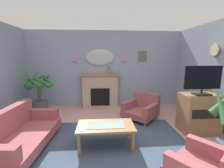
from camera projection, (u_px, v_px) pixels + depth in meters
floor at (111, 156)px, 2.88m from camera, size 6.27×6.79×0.10m
wall_back at (105, 69)px, 5.53m from camera, size 6.27×0.10×2.61m
patterned_rug at (110, 147)px, 3.06m from camera, size 3.20×2.40×0.01m
fireplace at (100, 91)px, 5.43m from camera, size 1.36×0.36×1.16m
mantel_vase_left at (109, 69)px, 5.29m from camera, size 0.10×0.10×0.32m
wall_mirror at (100, 57)px, 5.36m from camera, size 0.96×0.06×0.56m
wall_sconce_left at (74, 59)px, 5.26m from camera, size 0.14×0.14×0.14m
wall_sconce_right at (124, 59)px, 5.39m from camera, size 0.14×0.14×0.14m
wall_clock at (215, 50)px, 3.79m from camera, size 0.04×0.31×0.31m
framed_picture at (143, 56)px, 5.48m from camera, size 0.28×0.03×0.36m
coffee_table at (106, 128)px, 3.05m from camera, size 1.10×0.60×0.45m
floral_couch at (18, 133)px, 2.97m from camera, size 1.00×1.78×0.76m
armchair_in_corner at (142, 108)px, 4.44m from camera, size 1.15×1.15×0.71m
tv_cabinet at (199, 113)px, 3.62m from camera, size 0.80×0.57×0.90m
tv_flatscreen at (203, 79)px, 3.46m from camera, size 0.84×0.24×0.65m
potted_plant_corner_palm at (39, 91)px, 4.74m from camera, size 0.89×0.90×1.34m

